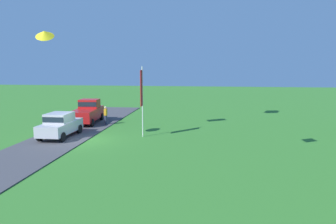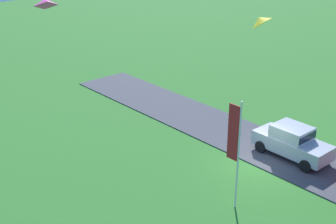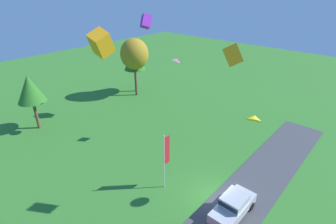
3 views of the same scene
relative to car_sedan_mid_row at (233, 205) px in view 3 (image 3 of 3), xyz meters
name	(u,v)px [view 3 (image 3 of 3)]	position (x,y,z in m)	size (l,w,h in m)	color
ground_plane	(213,197)	(0.70, 2.15, -1.04)	(120.00, 120.00, 0.00)	#337528
pavement_strip	(235,209)	(0.70, 0.13, -1.01)	(36.00, 4.40, 0.06)	#424247
car_sedan_mid_row	(233,205)	(0.00, 0.00, 0.00)	(4.41, 1.98, 1.84)	#B7B7BC
tree_lone_near	(30,89)	(-3.67, 25.02, 4.15)	(3.25, 3.25, 6.86)	brown
tree_far_right	(134,54)	(11.76, 23.88, 5.62)	(4.28, 4.28, 9.04)	brown
tree_center_back	(134,59)	(12.86, 25.20, 4.37)	(3.39, 3.39, 7.15)	brown
flag_banner	(166,154)	(-0.91, 6.10, 2.35)	(0.71, 0.08, 5.35)	silver
kite_box_over_trees	(233,55)	(0.85, 1.87, 11.11)	(0.88, 0.88, 1.23)	orange
kite_delta_high_left	(109,44)	(2.63, 17.42, 9.44)	(1.12, 1.12, 0.32)	yellow
kite_diamond_topmost	(177,60)	(6.27, 10.98, 8.10)	(0.80, 0.85, 0.30)	#EA4C9E
kite_box_mid_center	(146,21)	(8.66, 17.88, 11.15)	(1.06, 1.06, 1.48)	purple
kite_delta_trailing_tail	(254,118)	(2.47, 0.44, 6.43)	(1.18, 1.18, 0.38)	yellow
kite_box_low_drifter	(101,43)	(-5.03, 7.66, 11.99)	(1.01, 1.01, 1.41)	orange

